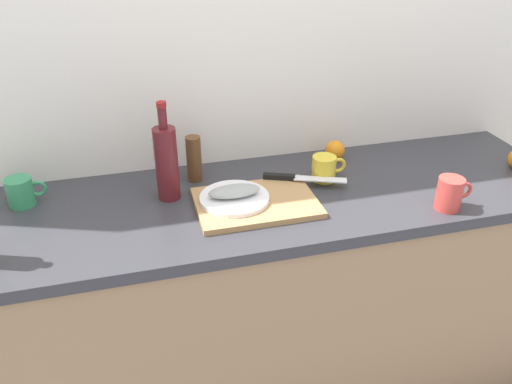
% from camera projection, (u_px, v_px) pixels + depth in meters
% --- Properties ---
extents(ground_plane, '(12.00, 12.00, 0.00)m').
position_uv_depth(ground_plane, '(279.00, 380.00, 2.18)').
color(ground_plane, slate).
extents(back_wall, '(3.20, 0.05, 2.50)m').
position_uv_depth(back_wall, '(260.00, 65.00, 1.85)').
color(back_wall, white).
rests_on(back_wall, ground_plane).
extents(kitchen_counter, '(2.00, 0.60, 0.90)m').
position_uv_depth(kitchen_counter, '(282.00, 297.00, 1.96)').
color(kitchen_counter, '#9E7A56').
rests_on(kitchen_counter, ground_plane).
extents(cutting_board, '(0.39, 0.27, 0.02)m').
position_uv_depth(cutting_board, '(256.00, 203.00, 1.67)').
color(cutting_board, tan).
rests_on(cutting_board, kitchen_counter).
extents(white_plate, '(0.22, 0.22, 0.01)m').
position_uv_depth(white_plate, '(234.00, 198.00, 1.66)').
color(white_plate, white).
rests_on(white_plate, cutting_board).
extents(fish_fillet, '(0.17, 0.07, 0.04)m').
position_uv_depth(fish_fillet, '(234.00, 191.00, 1.65)').
color(fish_fillet, '#999E99').
rests_on(fish_fillet, white_plate).
extents(chef_knife, '(0.28, 0.13, 0.02)m').
position_uv_depth(chef_knife, '(293.00, 178.00, 1.78)').
color(chef_knife, silver).
rests_on(chef_knife, cutting_board).
extents(wine_bottle, '(0.07, 0.07, 0.33)m').
position_uv_depth(wine_bottle, '(167.00, 162.00, 1.66)').
color(wine_bottle, '#59191E').
rests_on(wine_bottle, kitchen_counter).
extents(coffee_mug_0, '(0.12, 0.08, 0.11)m').
position_uv_depth(coffee_mug_0, '(450.00, 194.00, 1.64)').
color(coffee_mug_0, '#CC3F38').
rests_on(coffee_mug_0, kitchen_counter).
extents(coffee_mug_1, '(0.12, 0.08, 0.09)m').
position_uv_depth(coffee_mug_1, '(325.00, 168.00, 1.81)').
color(coffee_mug_1, yellow).
rests_on(coffee_mug_1, kitchen_counter).
extents(coffee_mug_2, '(0.12, 0.08, 0.09)m').
position_uv_depth(coffee_mug_2, '(21.00, 192.00, 1.66)').
color(coffee_mug_2, '#338C59').
rests_on(coffee_mug_2, kitchen_counter).
extents(orange_0, '(0.07, 0.07, 0.07)m').
position_uv_depth(orange_0, '(335.00, 150.00, 1.96)').
color(orange_0, orange).
rests_on(orange_0, kitchen_counter).
extents(pepper_mill, '(0.05, 0.05, 0.16)m').
position_uv_depth(pepper_mill, '(194.00, 159.00, 1.79)').
color(pepper_mill, brown).
rests_on(pepper_mill, kitchen_counter).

